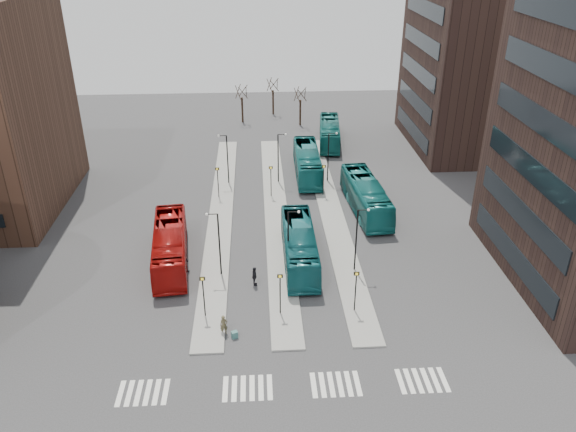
{
  "coord_description": "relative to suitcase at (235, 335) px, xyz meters",
  "views": [
    {
      "loc": [
        0.04,
        -24.43,
        27.81
      ],
      "look_at": [
        2.67,
        19.49,
        5.0
      ],
      "focal_mm": 35.0,
      "sensor_mm": 36.0,
      "label": 1
    }
  ],
  "objects": [
    {
      "name": "island_left",
      "position": [
        -2.0,
        20.7,
        -0.21
      ],
      "size": [
        2.5,
        45.0,
        0.15
      ],
      "primitive_type": "cube",
      "color": "gray",
      "rests_on": "ground"
    },
    {
      "name": "island_mid",
      "position": [
        4.0,
        20.7,
        -0.21
      ],
      "size": [
        2.5,
        45.0,
        0.15
      ],
      "primitive_type": "cube",
      "color": "gray",
      "rests_on": "ground"
    },
    {
      "name": "island_right",
      "position": [
        10.0,
        20.7,
        -0.21
      ],
      "size": [
        2.5,
        45.0,
        0.15
      ],
      "primitive_type": "cube",
      "color": "gray",
      "rests_on": "ground"
    },
    {
      "name": "suitcase",
      "position": [
        0.0,
        0.0,
        0.0
      ],
      "size": [
        0.56,
        0.51,
        0.57
      ],
      "primitive_type": "cube",
      "rotation": [
        0.0,
        0.0,
        0.39
      ],
      "color": "navy",
      "rests_on": "ground"
    },
    {
      "name": "red_bus",
      "position": [
        -6.13,
        11.27,
        1.42
      ],
      "size": [
        4.14,
        12.46,
        3.41
      ],
      "primitive_type": "imported",
      "rotation": [
        0.0,
        0.0,
        0.11
      ],
      "color": "#9A0E0B",
      "rests_on": "ground"
    },
    {
      "name": "teal_bus_a",
      "position": [
        5.73,
        10.6,
        1.4
      ],
      "size": [
        2.85,
        12.07,
        3.36
      ],
      "primitive_type": "imported",
      "rotation": [
        0.0,
        0.0,
        -0.0
      ],
      "color": "#12545A",
      "rests_on": "ground"
    },
    {
      "name": "teal_bus_b",
      "position": [
        8.31,
        30.8,
        1.43
      ],
      "size": [
        3.07,
        12.32,
        3.42
      ],
      "primitive_type": "imported",
      "rotation": [
        0.0,
        0.0,
        -0.02
      ],
      "color": "#146566",
      "rests_on": "ground"
    },
    {
      "name": "teal_bus_c",
      "position": [
        13.76,
        20.67,
        1.47
      ],
      "size": [
        3.84,
        12.75,
        3.5
      ],
      "primitive_type": "imported",
      "rotation": [
        0.0,
        0.0,
        0.07
      ],
      "color": "#136362",
      "rests_on": "ground"
    },
    {
      "name": "teal_bus_d",
      "position": [
        12.5,
        42.04,
        1.33
      ],
      "size": [
        3.95,
        11.82,
        3.23
      ],
      "primitive_type": "imported",
      "rotation": [
        0.0,
        0.0,
        -0.11
      ],
      "color": "#13635F",
      "rests_on": "ground"
    },
    {
      "name": "traveller",
      "position": [
        -0.8,
        0.51,
        0.54
      ],
      "size": [
        0.65,
        0.48,
        1.64
      ],
      "primitive_type": "imported",
      "rotation": [
        0.0,
        0.0,
        0.15
      ],
      "color": "#4C452D",
      "rests_on": "ground"
    },
    {
      "name": "commuter_a",
      "position": [
        -4.69,
        9.6,
        0.6
      ],
      "size": [
        1.03,
        0.91,
        1.77
      ],
      "primitive_type": "imported",
      "rotation": [
        0.0,
        0.0,
        2.82
      ],
      "color": "black",
      "rests_on": "ground"
    },
    {
      "name": "commuter_b",
      "position": [
        1.57,
        6.92,
        0.62
      ],
      "size": [
        0.47,
        1.07,
        1.8
      ],
      "primitive_type": "imported",
      "rotation": [
        0.0,
        0.0,
        1.6
      ],
      "color": "black",
      "rests_on": "ground"
    },
    {
      "name": "commuter_c",
      "position": [
        6.86,
        9.21,
        0.49
      ],
      "size": [
        0.75,
        1.09,
        1.55
      ],
      "primitive_type": "imported",
      "rotation": [
        0.0,
        0.0,
        4.53
      ],
      "color": "black",
      "rests_on": "ground"
    },
    {
      "name": "crosswalk_stripes",
      "position": [
        3.75,
        -5.3,
        -0.28
      ],
      "size": [
        22.35,
        2.4,
        0.01
      ],
      "color": "silver",
      "rests_on": "ground"
    },
    {
      "name": "tower_far",
      "position": [
        33.98,
        40.7,
        14.72
      ],
      "size": [
        20.12,
        20.0,
        30.0
      ],
      "color": "#2E1E19",
      "rests_on": "ground"
    },
    {
      "name": "sign_poles",
      "position": [
        3.6,
        13.69,
        2.12
      ],
      "size": [
        12.45,
        22.12,
        3.65
      ],
      "color": "black",
      "rests_on": "ground"
    },
    {
      "name": "lamp_posts",
      "position": [
        4.64,
        18.7,
        3.29
      ],
      "size": [
        14.04,
        20.24,
        6.12
      ],
      "color": "black",
      "rests_on": "ground"
    },
    {
      "name": "bare_trees",
      "position": [
        4.67,
        53.36,
        2.44
      ],
      "size": [
        10.97,
        8.14,
        5.9
      ],
      "color": "black",
      "rests_on": "ground"
    }
  ]
}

